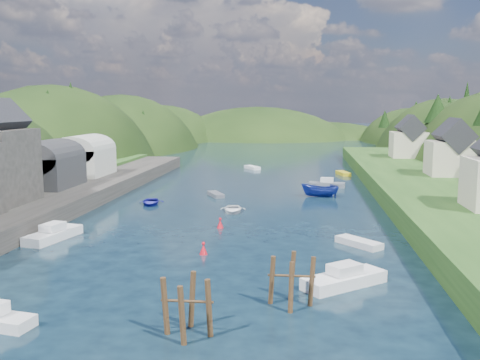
# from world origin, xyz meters

# --- Properties ---
(ground) EXTENTS (600.00, 600.00, 0.00)m
(ground) POSITION_xyz_m (0.00, 50.00, 0.00)
(ground) COLOR black
(ground) RESTS_ON ground
(hillside_left) EXTENTS (44.00, 245.56, 52.00)m
(hillside_left) POSITION_xyz_m (-45.00, 75.00, -8.03)
(hillside_left) COLOR black
(hillside_left) RESTS_ON ground
(far_hills) EXTENTS (103.00, 68.00, 44.00)m
(far_hills) POSITION_xyz_m (1.22, 174.01, -10.80)
(far_hills) COLOR black
(far_hills) RESTS_ON ground
(hill_trees) EXTENTS (91.91, 145.44, 12.55)m
(hill_trees) POSITION_xyz_m (1.43, 65.06, 11.03)
(hill_trees) COLOR black
(hill_trees) RESTS_ON ground
(quay_left) EXTENTS (12.00, 110.00, 2.00)m
(quay_left) POSITION_xyz_m (-24.00, 20.00, 1.00)
(quay_left) COLOR #2D2B28
(quay_left) RESTS_ON ground
(boat_sheds) EXTENTS (7.00, 21.00, 7.50)m
(boat_sheds) POSITION_xyz_m (-26.00, 39.00, 5.27)
(boat_sheds) COLOR #2D2D30
(boat_sheds) RESTS_ON quay_left
(terrace_right) EXTENTS (16.00, 120.00, 2.40)m
(terrace_right) POSITION_xyz_m (25.00, 40.00, 1.20)
(terrace_right) COLOR #234719
(terrace_right) RESTS_ON ground
(right_bank_cottages) EXTENTS (9.00, 59.24, 8.41)m
(right_bank_cottages) POSITION_xyz_m (28.00, 48.33, 5.84)
(right_bank_cottages) COLOR beige
(right_bank_cottages) RESTS_ON terrace_right
(piling_cluster_near) EXTENTS (2.93, 2.76, 3.88)m
(piling_cluster_near) POSITION_xyz_m (1.00, -5.38, 1.37)
(piling_cluster_near) COLOR #382314
(piling_cluster_near) RESTS_ON ground
(piling_cluster_far) EXTENTS (3.02, 2.84, 3.76)m
(piling_cluster_far) POSITION_xyz_m (6.58, -0.08, 1.31)
(piling_cluster_far) COLOR #382314
(piling_cluster_far) RESTS_ON ground
(channel_buoy_near) EXTENTS (0.70, 0.70, 1.10)m
(channel_buoy_near) POSITION_xyz_m (-1.10, 10.64, 0.48)
(channel_buoy_near) COLOR #B60E1B
(channel_buoy_near) RESTS_ON ground
(channel_buoy_far) EXTENTS (0.70, 0.70, 1.10)m
(channel_buoy_far) POSITION_xyz_m (-1.19, 20.58, 0.48)
(channel_buoy_far) COLOR #B60E1B
(channel_buoy_far) RESTS_ON ground
(moored_boats) EXTENTS (34.75, 91.28, 1.99)m
(moored_boats) POSITION_xyz_m (-1.60, 18.28, 0.56)
(moored_boats) COLOR #51545D
(moored_boats) RESTS_ON ground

